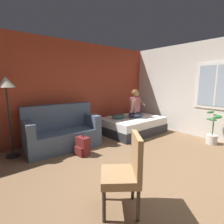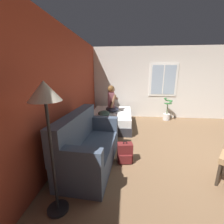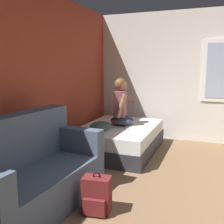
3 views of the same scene
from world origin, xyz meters
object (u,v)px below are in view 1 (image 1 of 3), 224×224
(backpack, at_px, (82,146))
(floor_lamp, at_px, (6,90))
(side_chair, at_px, (126,170))
(bed, at_px, (132,125))
(cell_phone, at_px, (133,119))
(potted_plant, at_px, (212,133))
(person_seated, at_px, (135,106))
(throw_pillow, at_px, (118,116))
(couch, at_px, (62,132))

(backpack, bearing_deg, floor_lamp, 144.01)
(side_chair, height_order, floor_lamp, floor_lamp)
(bed, distance_m, cell_phone, 0.39)
(floor_lamp, bearing_deg, backpack, -35.99)
(side_chair, xyz_separation_m, potted_plant, (3.35, 0.26, -0.23))
(backpack, bearing_deg, person_seated, 12.44)
(bed, height_order, floor_lamp, floor_lamp)
(bed, xyz_separation_m, potted_plant, (0.82, -2.04, 0.07))
(throw_pillow, distance_m, cell_phone, 0.47)
(backpack, distance_m, floor_lamp, 1.93)
(side_chair, xyz_separation_m, person_seated, (2.65, 2.29, 0.30))
(bed, relative_size, backpack, 4.05)
(potted_plant, bearing_deg, floor_lamp, 149.54)
(potted_plant, bearing_deg, couch, 143.42)
(couch, xyz_separation_m, person_seated, (2.36, -0.24, 0.44))
(bed, distance_m, potted_plant, 2.20)
(side_chair, height_order, person_seated, person_seated)
(bed, distance_m, person_seated, 0.61)
(throw_pillow, height_order, cell_phone, throw_pillow)
(side_chair, distance_m, cell_phone, 3.12)
(person_seated, xyz_separation_m, potted_plant, (0.70, -2.04, -0.53))
(floor_lamp, relative_size, potted_plant, 2.00)
(bed, relative_size, potted_plant, 2.18)
(backpack, bearing_deg, couch, 101.58)
(throw_pillow, bearing_deg, backpack, -157.83)
(couch, xyz_separation_m, backpack, (0.15, -0.73, -0.20))
(cell_phone, bearing_deg, bed, -87.87)
(side_chair, bearing_deg, potted_plant, 4.39)
(couch, distance_m, floor_lamp, 1.48)
(side_chair, relative_size, backpack, 2.14)
(bed, xyz_separation_m, cell_phone, (-0.20, -0.21, 0.25))
(backpack, relative_size, cell_phone, 3.18)
(person_seated, distance_m, backpack, 2.35)
(couch, height_order, throw_pillow, couch)
(side_chair, height_order, throw_pillow, side_chair)
(person_seated, distance_m, potted_plant, 2.22)
(side_chair, bearing_deg, bed, 42.14)
(bed, bearing_deg, throw_pillow, 156.36)
(couch, relative_size, cell_phone, 12.18)
(couch, bearing_deg, side_chair, -96.56)
(person_seated, relative_size, backpack, 1.91)
(cell_phone, distance_m, potted_plant, 2.10)
(side_chair, relative_size, potted_plant, 1.15)
(backpack, xyz_separation_m, cell_phone, (1.89, 0.27, 0.29))
(throw_pillow, bearing_deg, person_seated, -18.94)
(couch, distance_m, person_seated, 2.41)
(side_chair, xyz_separation_m, floor_lamp, (-0.76, 2.68, 0.90))
(cell_phone, bearing_deg, person_seated, -100.56)
(side_chair, height_order, potted_plant, side_chair)
(person_seated, relative_size, floor_lamp, 0.51)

